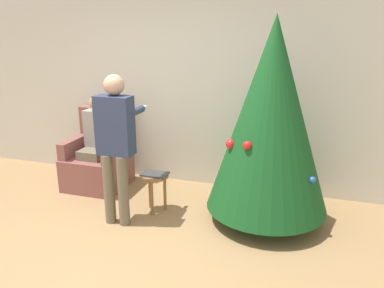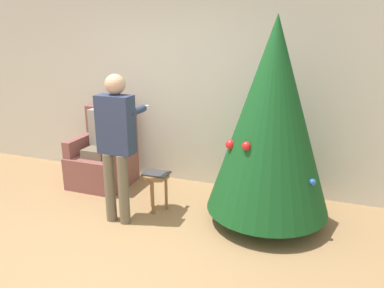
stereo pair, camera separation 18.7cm
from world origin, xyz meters
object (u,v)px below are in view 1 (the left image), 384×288
at_px(armchair, 99,161).
at_px(person_standing, 115,138).
at_px(christmas_tree, 271,117).
at_px(person_seated, 96,138).
at_px(side_stool, 155,182).

xyz_separation_m(armchair, person_standing, (0.77, -0.86, 0.64)).
height_order(christmas_tree, armchair, christmas_tree).
bearing_deg(person_standing, christmas_tree, 18.85).
distance_m(armchair, person_seated, 0.34).
distance_m(christmas_tree, person_standing, 1.69).
bearing_deg(armchair, christmas_tree, -7.68).
bearing_deg(side_stool, person_standing, -129.97).
bearing_deg(person_seated, side_stool, -23.79).
height_order(person_seated, side_stool, person_seated).
distance_m(person_seated, side_stool, 1.21).
bearing_deg(person_standing, person_seated, 133.09).
bearing_deg(christmas_tree, person_seated, 173.16).
relative_size(christmas_tree, person_seated, 1.79).
distance_m(person_seated, person_standing, 1.17).
distance_m(christmas_tree, side_stool, 1.55).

